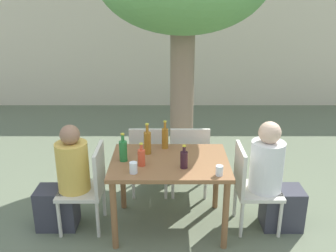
{
  "coord_description": "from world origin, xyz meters",
  "views": [
    {
      "loc": [
        -0.02,
        -3.34,
        2.3
      ],
      "look_at": [
        0.0,
        0.3,
        1.0
      ],
      "focal_mm": 40.0,
      "sensor_mm": 36.0,
      "label": 1
    }
  ],
  "objects_px": {
    "patio_chair_3": "(188,157)",
    "drinking_glass_0": "(218,170)",
    "dining_table_front": "(168,169)",
    "amber_bottle_3": "(163,138)",
    "patio_chair_1": "(249,183)",
    "soda_bottle_0": "(140,157)",
    "wine_bottle_4": "(182,159)",
    "person_seated_0": "(64,184)",
    "patio_chair_0": "(88,184)",
    "patio_chair_2": "(148,157)",
    "person_seated_1": "(272,182)",
    "green_bottle_2": "(122,150)",
    "amber_bottle_1": "(146,142)",
    "drinking_glass_1": "(132,168)"
  },
  "relations": [
    {
      "from": "patio_chair_2",
      "to": "soda_bottle_0",
      "type": "xyz_separation_m",
      "value": [
        -0.04,
        -0.76,
        0.35
      ]
    },
    {
      "from": "patio_chair_3",
      "to": "green_bottle_2",
      "type": "height_order",
      "value": "green_bottle_2"
    },
    {
      "from": "patio_chair_0",
      "to": "amber_bottle_1",
      "type": "distance_m",
      "value": 0.72
    },
    {
      "from": "patio_chair_0",
      "to": "person_seated_1",
      "type": "bearing_deg",
      "value": 90.0
    },
    {
      "from": "patio_chair_1",
      "to": "soda_bottle_0",
      "type": "relative_size",
      "value": 3.85
    },
    {
      "from": "person_seated_0",
      "to": "person_seated_1",
      "type": "xyz_separation_m",
      "value": [
        2.1,
        0.0,
        0.02
      ]
    },
    {
      "from": "person_seated_1",
      "to": "amber_bottle_1",
      "type": "xyz_separation_m",
      "value": [
        -1.27,
        0.16,
        0.36
      ]
    },
    {
      "from": "dining_table_front",
      "to": "amber_bottle_3",
      "type": "distance_m",
      "value": 0.38
    },
    {
      "from": "patio_chair_2",
      "to": "soda_bottle_0",
      "type": "bearing_deg",
      "value": 87.29
    },
    {
      "from": "patio_chair_0",
      "to": "person_seated_1",
      "type": "relative_size",
      "value": 0.77
    },
    {
      "from": "patio_chair_1",
      "to": "soda_bottle_0",
      "type": "xyz_separation_m",
      "value": [
        -1.08,
        -0.12,
        0.35
      ]
    },
    {
      "from": "person_seated_0",
      "to": "wine_bottle_4",
      "type": "bearing_deg",
      "value": 81.97
    },
    {
      "from": "green_bottle_2",
      "to": "amber_bottle_3",
      "type": "height_order",
      "value": "amber_bottle_3"
    },
    {
      "from": "dining_table_front",
      "to": "soda_bottle_0",
      "type": "distance_m",
      "value": 0.35
    },
    {
      "from": "patio_chair_1",
      "to": "person_seated_1",
      "type": "height_order",
      "value": "person_seated_1"
    },
    {
      "from": "dining_table_front",
      "to": "drinking_glass_0",
      "type": "bearing_deg",
      "value": -35.64
    },
    {
      "from": "dining_table_front",
      "to": "patio_chair_2",
      "type": "height_order",
      "value": "patio_chair_2"
    },
    {
      "from": "patio_chair_0",
      "to": "patio_chair_2",
      "type": "bearing_deg",
      "value": 138.25
    },
    {
      "from": "dining_table_front",
      "to": "patio_chair_3",
      "type": "distance_m",
      "value": 0.71
    },
    {
      "from": "person_seated_0",
      "to": "green_bottle_2",
      "type": "distance_m",
      "value": 0.7
    },
    {
      "from": "patio_chair_1",
      "to": "amber_bottle_1",
      "type": "distance_m",
      "value": 1.12
    },
    {
      "from": "patio_chair_2",
      "to": "green_bottle_2",
      "type": "height_order",
      "value": "green_bottle_2"
    },
    {
      "from": "person_seated_1",
      "to": "soda_bottle_0",
      "type": "distance_m",
      "value": 1.36
    },
    {
      "from": "person_seated_0",
      "to": "drinking_glass_1",
      "type": "height_order",
      "value": "person_seated_0"
    },
    {
      "from": "wine_bottle_4",
      "to": "person_seated_0",
      "type": "bearing_deg",
      "value": 171.97
    },
    {
      "from": "patio_chair_2",
      "to": "amber_bottle_3",
      "type": "distance_m",
      "value": 0.54
    },
    {
      "from": "person_seated_0",
      "to": "amber_bottle_1",
      "type": "bearing_deg",
      "value": 101.29
    },
    {
      "from": "person_seated_0",
      "to": "amber_bottle_3",
      "type": "bearing_deg",
      "value": 106.99
    },
    {
      "from": "dining_table_front",
      "to": "soda_bottle_0",
      "type": "height_order",
      "value": "soda_bottle_0"
    },
    {
      "from": "drinking_glass_1",
      "to": "dining_table_front",
      "type": "bearing_deg",
      "value": 39.66
    },
    {
      "from": "patio_chair_0",
      "to": "patio_chair_1",
      "type": "relative_size",
      "value": 1.0
    },
    {
      "from": "amber_bottle_1",
      "to": "amber_bottle_3",
      "type": "relative_size",
      "value": 1.06
    },
    {
      "from": "dining_table_front",
      "to": "wine_bottle_4",
      "type": "distance_m",
      "value": 0.28
    },
    {
      "from": "amber_bottle_1",
      "to": "wine_bottle_4",
      "type": "xyz_separation_m",
      "value": [
        0.36,
        -0.33,
        -0.04
      ]
    },
    {
      "from": "amber_bottle_1",
      "to": "green_bottle_2",
      "type": "distance_m",
      "value": 0.29
    },
    {
      "from": "soda_bottle_0",
      "to": "amber_bottle_3",
      "type": "xyz_separation_m",
      "value": [
        0.22,
        0.42,
        0.03
      ]
    },
    {
      "from": "patio_chair_3",
      "to": "drinking_glass_0",
      "type": "distance_m",
      "value": 1.04
    },
    {
      "from": "patio_chair_1",
      "to": "drinking_glass_0",
      "type": "relative_size",
      "value": 9.48
    },
    {
      "from": "patio_chair_0",
      "to": "green_bottle_2",
      "type": "relative_size",
      "value": 3.09
    },
    {
      "from": "patio_chair_1",
      "to": "person_seated_0",
      "type": "distance_m",
      "value": 1.86
    },
    {
      "from": "person_seated_0",
      "to": "soda_bottle_0",
      "type": "bearing_deg",
      "value": 81.57
    },
    {
      "from": "patio_chair_0",
      "to": "soda_bottle_0",
      "type": "relative_size",
      "value": 3.85
    },
    {
      "from": "drinking_glass_0",
      "to": "person_seated_1",
      "type": "bearing_deg",
      "value": 28.02
    },
    {
      "from": "wine_bottle_4",
      "to": "drinking_glass_1",
      "type": "height_order",
      "value": "wine_bottle_4"
    },
    {
      "from": "person_seated_1",
      "to": "green_bottle_2",
      "type": "distance_m",
      "value": 1.54
    },
    {
      "from": "patio_chair_2",
      "to": "drinking_glass_0",
      "type": "bearing_deg",
      "value": 124.97
    },
    {
      "from": "patio_chair_0",
      "to": "amber_bottle_3",
      "type": "height_order",
      "value": "amber_bottle_3"
    },
    {
      "from": "amber_bottle_3",
      "to": "drinking_glass_0",
      "type": "distance_m",
      "value": 0.8
    },
    {
      "from": "person_seated_0",
      "to": "green_bottle_2",
      "type": "height_order",
      "value": "person_seated_0"
    },
    {
      "from": "soda_bottle_0",
      "to": "drinking_glass_1",
      "type": "height_order",
      "value": "soda_bottle_0"
    }
  ]
}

